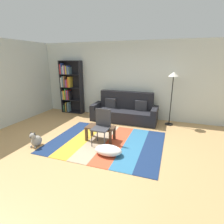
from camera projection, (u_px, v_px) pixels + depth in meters
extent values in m
plane|color=tan|center=(101.00, 145.00, 4.48)|extent=(14.00, 14.00, 0.00)
cube|color=silver|center=(127.00, 80.00, 6.41)|extent=(6.80, 0.10, 2.70)
cube|color=silver|center=(14.00, 82.00, 5.86)|extent=(0.10, 5.50, 2.70)
cube|color=navy|center=(67.00, 136.00, 5.01)|extent=(0.48, 2.27, 0.01)
cube|color=gold|center=(82.00, 138.00, 4.86)|extent=(0.48, 2.27, 0.01)
cube|color=tan|center=(98.00, 141.00, 4.71)|extent=(0.48, 2.27, 0.01)
cube|color=#C64C2D|center=(115.00, 143.00, 4.56)|extent=(0.48, 2.27, 0.01)
cube|color=teal|center=(133.00, 146.00, 4.41)|extent=(0.48, 2.27, 0.01)
cube|color=navy|center=(152.00, 149.00, 4.26)|extent=(0.48, 2.27, 0.01)
cube|color=black|center=(124.00, 116.00, 6.18)|extent=(1.90, 0.80, 0.40)
cube|color=black|center=(126.00, 100.00, 6.30)|extent=(1.90, 0.20, 0.60)
cube|color=black|center=(97.00, 111.00, 6.48)|extent=(0.18, 0.80, 0.56)
cube|color=black|center=(154.00, 116.00, 5.82)|extent=(0.18, 0.80, 0.56)
cube|color=#333338|center=(111.00, 103.00, 6.41)|extent=(0.42, 0.19, 0.36)
cube|color=#333338|center=(141.00, 106.00, 6.06)|extent=(0.42, 0.19, 0.36)
cube|color=black|center=(62.00, 87.00, 7.11)|extent=(0.04, 0.28, 2.04)
cube|color=black|center=(81.00, 88.00, 6.84)|extent=(0.04, 0.28, 2.04)
cube|color=black|center=(73.00, 87.00, 7.09)|extent=(0.90, 0.01, 2.04)
cube|color=black|center=(73.00, 112.00, 7.26)|extent=(0.86, 0.28, 0.02)
cube|color=black|center=(72.00, 100.00, 7.11)|extent=(0.86, 0.28, 0.02)
cube|color=black|center=(72.00, 87.00, 6.97)|extent=(0.86, 0.28, 0.02)
cube|color=black|center=(71.00, 74.00, 6.83)|extent=(0.86, 0.28, 0.02)
cube|color=black|center=(70.00, 61.00, 6.69)|extent=(0.86, 0.28, 0.02)
cube|color=black|center=(64.00, 107.00, 7.29)|extent=(0.04, 0.17, 0.35)
cube|color=green|center=(65.00, 108.00, 7.29)|extent=(0.03, 0.18, 0.27)
cube|color=black|center=(66.00, 107.00, 7.29)|extent=(0.05, 0.24, 0.35)
cube|color=gold|center=(67.00, 107.00, 7.27)|extent=(0.03, 0.23, 0.38)
cube|color=black|center=(68.00, 107.00, 7.23)|extent=(0.05, 0.17, 0.34)
cube|color=#668C99|center=(69.00, 107.00, 7.23)|extent=(0.03, 0.22, 0.39)
cube|color=#668C99|center=(64.00, 95.00, 7.17)|extent=(0.05, 0.22, 0.33)
cube|color=orange|center=(65.00, 95.00, 7.16)|extent=(0.03, 0.24, 0.37)
cube|color=gold|center=(65.00, 95.00, 7.14)|extent=(0.05, 0.21, 0.34)
cube|color=green|center=(67.00, 94.00, 7.12)|extent=(0.03, 0.24, 0.43)
cube|color=red|center=(67.00, 95.00, 7.09)|extent=(0.04, 0.20, 0.39)
cube|color=#334CB2|center=(68.00, 95.00, 7.09)|extent=(0.03, 0.22, 0.37)
cube|color=red|center=(69.00, 95.00, 7.08)|extent=(0.03, 0.23, 0.38)
cube|color=black|center=(70.00, 95.00, 7.05)|extent=(0.05, 0.19, 0.36)
cube|color=silver|center=(62.00, 82.00, 7.00)|extent=(0.05, 0.17, 0.37)
cube|color=#668C99|center=(64.00, 82.00, 6.98)|extent=(0.05, 0.19, 0.42)
cube|color=#8C6647|center=(65.00, 82.00, 6.95)|extent=(0.04, 0.16, 0.42)
cube|color=#8C6647|center=(66.00, 83.00, 6.97)|extent=(0.03, 0.21, 0.30)
cube|color=purple|center=(67.00, 83.00, 6.97)|extent=(0.05, 0.23, 0.28)
cube|color=red|center=(68.00, 83.00, 6.95)|extent=(0.04, 0.24, 0.32)
cube|color=orange|center=(70.00, 82.00, 6.93)|extent=(0.05, 0.25, 0.40)
cube|color=gold|center=(71.00, 82.00, 6.91)|extent=(0.03, 0.24, 0.40)
cube|color=red|center=(61.00, 69.00, 6.87)|extent=(0.05, 0.19, 0.37)
cube|color=#334CB2|center=(62.00, 69.00, 6.84)|extent=(0.03, 0.19, 0.41)
cube|color=#668C99|center=(63.00, 70.00, 6.84)|extent=(0.04, 0.17, 0.29)
cube|color=silver|center=(65.00, 70.00, 6.85)|extent=(0.04, 0.24, 0.33)
cube|color=purple|center=(65.00, 70.00, 6.81)|extent=(0.03, 0.16, 0.31)
cube|color=#8C6647|center=(67.00, 70.00, 6.83)|extent=(0.03, 0.25, 0.33)
cube|color=gold|center=(68.00, 70.00, 6.82)|extent=(0.04, 0.25, 0.30)
cube|color=#334CB2|center=(68.00, 70.00, 6.79)|extent=(0.03, 0.22, 0.32)
cube|color=#668C99|center=(70.00, 71.00, 6.79)|extent=(0.05, 0.24, 0.27)
cube|color=#513826|center=(100.00, 127.00, 4.65)|extent=(0.75, 0.40, 0.04)
cube|color=#513826|center=(87.00, 134.00, 4.66)|extent=(0.06, 0.06, 0.34)
cube|color=#513826|center=(110.00, 138.00, 4.45)|extent=(0.06, 0.06, 0.34)
cube|color=#513826|center=(92.00, 130.00, 4.96)|extent=(0.06, 0.06, 0.34)
cube|color=#513826|center=(114.00, 133.00, 4.74)|extent=(0.06, 0.06, 0.34)
ellipsoid|color=white|center=(108.00, 150.00, 3.98)|extent=(0.63, 0.40, 0.21)
ellipsoid|color=#9E998E|center=(37.00, 141.00, 4.41)|extent=(0.22, 0.30, 0.26)
sphere|color=#9E998E|center=(33.00, 136.00, 4.26)|extent=(0.15, 0.15, 0.15)
ellipsoid|color=#474440|center=(31.00, 137.00, 4.21)|extent=(0.06, 0.07, 0.05)
ellipsoid|color=#474440|center=(31.00, 133.00, 4.28)|extent=(0.05, 0.04, 0.08)
ellipsoid|color=#474440|center=(35.00, 134.00, 4.25)|extent=(0.05, 0.04, 0.08)
sphere|color=#9E998E|center=(31.00, 147.00, 4.33)|extent=(0.06, 0.06, 0.06)
sphere|color=#9E998E|center=(35.00, 147.00, 4.29)|extent=(0.06, 0.06, 0.06)
cylinder|color=black|center=(169.00, 124.00, 5.89)|extent=(0.26, 0.26, 0.02)
cylinder|color=black|center=(171.00, 101.00, 5.66)|extent=(0.03, 0.03, 1.55)
cone|color=white|center=(174.00, 74.00, 5.42)|extent=(0.32, 0.32, 0.14)
cube|color=black|center=(101.00, 128.00, 4.56)|extent=(0.06, 0.15, 0.02)
cube|color=#38383D|center=(101.00, 129.00, 4.36)|extent=(0.40, 0.40, 0.03)
cube|color=#38383D|center=(103.00, 117.00, 4.45)|extent=(0.40, 0.03, 0.44)
cylinder|color=#38383D|center=(92.00, 139.00, 4.32)|extent=(0.02, 0.02, 0.42)
cylinder|color=#38383D|center=(105.00, 141.00, 4.22)|extent=(0.02, 0.02, 0.42)
cylinder|color=#38383D|center=(97.00, 134.00, 4.63)|extent=(0.02, 0.02, 0.42)
cylinder|color=#38383D|center=(109.00, 135.00, 4.52)|extent=(0.02, 0.02, 0.42)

